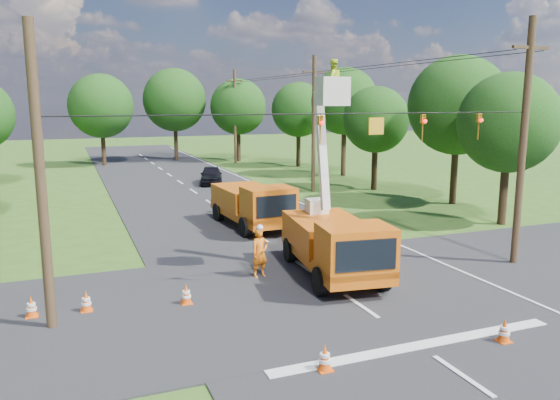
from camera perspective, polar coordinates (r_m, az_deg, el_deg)
name	(u,v)px	position (r m, az deg, el deg)	size (l,w,h in m)	color
ground	(210,203)	(36.67, -7.32, -0.34)	(140.00, 140.00, 0.00)	#335218
road_main	(210,203)	(36.67, -7.32, -0.34)	(12.00, 100.00, 0.06)	black
road_cross	(333,288)	(20.26, 5.59, -9.15)	(56.00, 10.00, 0.07)	black
stop_bar	(419,347)	(16.16, 14.29, -14.66)	(9.00, 0.45, 0.02)	silver
edge_line	(288,198)	(38.40, 0.80, 0.23)	(0.12, 90.00, 0.02)	silver
bucket_truck	(335,233)	(21.11, 5.72, -3.47)	(3.41, 6.98, 8.28)	#C4610D
second_truck	(253,204)	(29.20, -2.85, -0.41)	(2.98, 6.81, 2.50)	#C4610D
ground_worker	(260,253)	(21.08, -2.11, -5.54)	(0.71, 0.47, 1.95)	orange
distant_car	(211,175)	(45.02, -7.20, 2.59)	(1.73, 4.31, 1.47)	black
traffic_cone_0	(325,358)	(14.34, 4.70, -16.14)	(0.38, 0.38, 0.71)	#E14E0B
traffic_cone_1	(504,331)	(17.02, 22.39, -12.51)	(0.38, 0.38, 0.71)	#E14E0B
traffic_cone_2	(318,237)	(25.94, 4.02, -3.93)	(0.38, 0.38, 0.71)	#E14E0B
traffic_cone_3	(309,222)	(29.15, 3.06, -2.32)	(0.38, 0.38, 0.71)	#E14E0B
traffic_cone_4	(186,294)	(18.79, -9.77, -9.68)	(0.38, 0.38, 0.71)	#E14E0B
traffic_cone_5	(86,301)	(18.96, -19.60, -9.96)	(0.38, 0.38, 0.71)	#E14E0B
traffic_cone_6	(31,307)	(19.13, -24.55, -10.12)	(0.38, 0.38, 0.71)	#E14E0B
pole_right_near	(523,142)	(24.28, 24.06, 5.59)	(1.80, 0.30, 10.00)	#4C3823
pole_right_mid	(314,123)	(40.84, 3.54, 8.03)	(1.80, 0.30, 10.00)	#4C3823
pole_right_far	(235,116)	(59.55, -4.73, 8.73)	(1.80, 0.30, 10.00)	#4C3823
pole_left	(41,180)	(17.12, -23.74, 1.94)	(0.30, 0.30, 9.00)	#4C3823
signal_span	(391,125)	(20.24, 11.56, 7.69)	(18.00, 0.29, 1.07)	black
tree_right_a	(509,123)	(32.02, 22.78, 7.43)	(5.40, 5.40, 8.28)	#382616
tree_right_b	(458,105)	(37.48, 18.09, 9.37)	(6.40, 6.40, 9.65)	#382616
tree_right_c	(376,120)	(42.17, 9.99, 8.25)	(5.00, 5.00, 7.83)	#382616
tree_right_d	(345,101)	(49.89, 6.77, 10.20)	(6.00, 6.00, 9.70)	#382616
tree_right_e	(299,110)	(56.66, 1.96, 9.40)	(5.60, 5.60, 8.63)	#382616
tree_far_a	(101,106)	(60.08, -18.19, 9.31)	(6.60, 6.60, 9.50)	#382616
tree_far_b	(175,100)	(63.07, -10.97, 10.22)	(7.00, 7.00, 10.32)	#382616
tree_far_c	(238,107)	(61.73, -4.39, 9.68)	(6.20, 6.20, 9.18)	#382616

